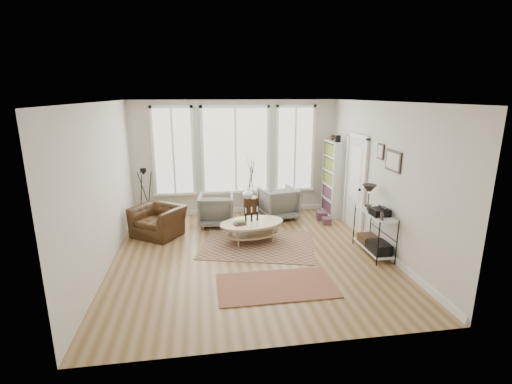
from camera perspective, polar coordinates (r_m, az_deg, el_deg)
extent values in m
plane|color=#9A7A50|center=(7.32, -0.85, -9.61)|extent=(5.50, 5.50, 0.00)
plane|color=white|center=(6.67, -0.94, 13.71)|extent=(5.50, 5.50, 0.00)
cube|color=beige|center=(9.53, -3.16, 5.27)|extent=(5.20, 0.04, 2.90)
cube|color=beige|center=(4.26, 4.20, -6.99)|extent=(5.20, 0.04, 2.90)
cube|color=beige|center=(7.00, -22.48, 0.63)|extent=(0.04, 5.50, 2.90)
cube|color=beige|center=(7.64, 18.82, 2.10)|extent=(0.04, 5.50, 2.90)
cube|color=white|center=(9.85, -3.04, -2.74)|extent=(5.10, 0.04, 0.12)
cube|color=white|center=(8.04, 17.89, -7.61)|extent=(0.03, 5.40, 0.12)
cube|color=tan|center=(9.48, -3.17, 6.45)|extent=(1.60, 0.03, 2.10)
cube|color=tan|center=(9.46, -12.61, 6.09)|extent=(0.90, 0.03, 2.10)
cube|color=tan|center=(9.75, 6.00, 6.62)|extent=(0.90, 0.03, 2.10)
cube|color=white|center=(9.46, -3.16, 6.43)|extent=(1.74, 0.06, 2.24)
cube|color=white|center=(9.44, -12.61, 6.07)|extent=(1.04, 0.06, 2.24)
cube|color=white|center=(9.73, 6.02, 6.60)|extent=(1.04, 0.06, 2.24)
cube|color=white|center=(9.66, -3.05, 0.06)|extent=(4.10, 0.12, 0.06)
cube|color=silver|center=(8.73, 15.04, 1.21)|extent=(0.04, 0.88, 2.10)
cube|color=white|center=(8.67, 15.03, 2.81)|extent=(0.01, 0.55, 1.20)
cube|color=white|center=(8.29, 16.28, 0.41)|extent=(0.06, 0.08, 2.18)
cube|color=white|center=(9.16, 13.74, 1.92)|extent=(0.06, 0.08, 2.18)
cube|color=white|center=(8.54, 15.44, 8.33)|extent=(0.06, 1.06, 0.08)
sphere|color=black|center=(8.43, 15.62, 0.34)|extent=(0.06, 0.06, 0.06)
cube|color=white|center=(9.29, 12.56, 1.54)|extent=(0.30, 0.03, 1.90)
cube|color=white|center=(10.04, 10.89, 2.61)|extent=(0.30, 0.03, 1.90)
cube|color=white|center=(9.72, 12.53, 2.12)|extent=(0.02, 0.85, 1.90)
cube|color=white|center=(9.67, 11.70, 2.10)|extent=(0.30, 0.81, 1.90)
cube|color=maroon|center=(9.67, 11.70, 2.10)|extent=(0.24, 0.75, 1.76)
cube|color=black|center=(9.31, 12.45, 8.02)|extent=(0.12, 0.10, 0.16)
sphere|color=#3C2513|center=(9.64, 11.71, 8.22)|extent=(0.14, 0.14, 0.14)
cube|color=white|center=(7.68, 17.53, -8.16)|extent=(0.37, 1.07, 0.03)
cube|color=white|center=(7.45, 17.95, -3.19)|extent=(0.37, 1.07, 0.02)
cylinder|color=black|center=(7.06, 18.28, -7.63)|extent=(0.02, 0.02, 0.85)
cylinder|color=black|center=(7.22, 20.85, -7.35)|extent=(0.02, 0.02, 0.85)
cylinder|color=black|center=(7.95, 14.88, -4.83)|extent=(0.02, 0.02, 0.85)
cylinder|color=black|center=(8.09, 17.22, -4.64)|extent=(0.02, 0.02, 0.85)
cylinder|color=black|center=(7.73, 16.85, -2.02)|extent=(0.14, 0.14, 0.02)
cylinder|color=black|center=(7.69, 16.92, -1.02)|extent=(0.02, 0.02, 0.30)
cone|color=black|center=(7.64, 17.03, 0.42)|extent=(0.28, 0.28, 0.18)
cube|color=black|center=(7.29, 18.52, -2.91)|extent=(0.32, 0.30, 0.13)
cube|color=black|center=(7.44, 18.44, -8.10)|extent=(0.32, 0.45, 0.20)
cube|color=#3C2513|center=(7.83, 16.89, -6.95)|extent=(0.32, 0.40, 0.16)
cube|color=black|center=(7.02, 18.79, -3.53)|extent=(0.02, 0.10, 0.14)
cube|color=black|center=(7.48, 16.91, -2.34)|extent=(0.02, 0.10, 0.12)
cube|color=black|center=(7.21, 20.38, 4.48)|extent=(0.03, 0.52, 0.38)
cube|color=white|center=(7.21, 20.27, 4.48)|extent=(0.01, 0.44, 0.30)
cube|color=black|center=(7.63, 18.65, 5.92)|extent=(0.03, 0.24, 0.30)
cube|color=white|center=(7.63, 18.55, 5.92)|extent=(0.01, 0.18, 0.24)
cube|color=brown|center=(7.77, 0.34, -8.07)|extent=(2.66, 2.25, 0.01)
cube|color=maroon|center=(6.24, 3.09, -14.13)|extent=(1.92, 1.07, 0.01)
ellipsoid|color=tan|center=(7.87, -0.62, -6.29)|extent=(1.32, 0.99, 0.03)
ellipsoid|color=tan|center=(7.79, -0.63, -4.79)|extent=(1.54, 1.16, 0.04)
cylinder|color=tan|center=(7.62, -3.25, -7.02)|extent=(0.04, 0.04, 0.39)
cylinder|color=tan|center=(7.73, 2.43, -6.70)|extent=(0.04, 0.04, 0.39)
cylinder|color=tan|center=(8.03, -3.55, -5.87)|extent=(0.04, 0.04, 0.39)
cylinder|color=tan|center=(8.13, 1.84, -5.59)|extent=(0.04, 0.04, 0.39)
cylinder|color=black|center=(7.79, -1.64, -3.87)|extent=(0.04, 0.04, 0.20)
cylinder|color=black|center=(7.80, -0.69, -3.83)|extent=(0.04, 0.04, 0.20)
cylinder|color=black|center=(7.82, 0.27, -3.78)|extent=(0.04, 0.04, 0.20)
cube|color=#2B542F|center=(7.65, -2.47, -4.75)|extent=(0.24, 0.17, 0.07)
imported|color=gray|center=(8.84, -6.13, -2.73)|extent=(0.88, 0.90, 0.75)
imported|color=gray|center=(9.30, 3.46, -1.65)|extent=(1.00, 1.02, 0.79)
cylinder|color=#3C2513|center=(9.26, -0.77, -2.45)|extent=(0.37, 0.37, 0.56)
imported|color=silver|center=(9.02, -1.27, -0.20)|extent=(0.30, 0.30, 0.26)
imported|color=#3C2513|center=(8.45, -14.80, -4.35)|extent=(1.33, 1.29, 0.65)
cylinder|color=black|center=(9.09, -16.93, 2.81)|extent=(0.06, 0.06, 0.06)
cube|color=black|center=(9.08, -16.97, 3.22)|extent=(0.14, 0.10, 0.10)
cylinder|color=black|center=(9.00, -17.03, 3.12)|extent=(0.06, 0.08, 0.06)
cube|color=maroon|center=(9.41, 10.06, -3.54)|extent=(0.29, 0.34, 0.20)
cube|color=maroon|center=(9.08, 10.81, -4.41)|extent=(0.21, 0.25, 0.15)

